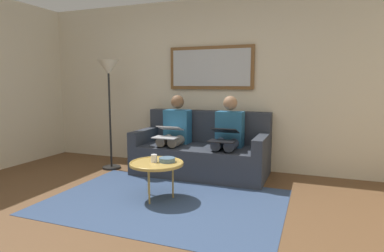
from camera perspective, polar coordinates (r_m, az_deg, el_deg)
name	(u,v)px	position (r m, az deg, el deg)	size (l,w,h in m)	color
ground_plane	(123,240)	(3.07, -12.05, -19.02)	(6.00, 5.20, 0.10)	brown
wall_rear	(212,84)	(5.12, 3.62, 7.35)	(6.00, 0.12, 2.60)	beige
area_rug	(165,201)	(3.73, -4.79, -13.07)	(2.60, 1.80, 0.01)	#33476B
couch	(202,152)	(4.77, 1.79, -4.59)	(1.90, 0.90, 0.90)	#2D333D
framed_mirror	(211,68)	(5.04, 3.32, 10.19)	(1.33, 0.05, 0.65)	brown
coffee_table	(157,164)	(3.71, -6.25, -6.64)	(0.61, 0.61, 0.43)	tan
cup	(154,158)	(3.72, -6.71, -5.67)	(0.07, 0.07, 0.09)	silver
bowl	(167,160)	(3.72, -4.41, -5.96)	(0.18, 0.18, 0.05)	slate
person_left	(228,134)	(4.54, 6.36, -1.47)	(0.38, 0.58, 1.14)	#235B84
laptop_black	(224,135)	(4.31, 5.59, -1.62)	(0.34, 0.39, 0.17)	black
person_right	(175,131)	(4.80, -3.03, -0.93)	(0.38, 0.58, 1.14)	#235B84
laptop_silver	(168,132)	(4.59, -4.23, -1.09)	(0.34, 0.37, 0.16)	silver
standing_lamp	(109,80)	(5.07, -14.46, 7.93)	(0.32, 0.32, 1.66)	black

